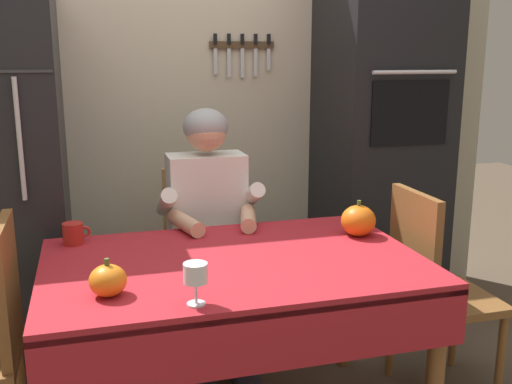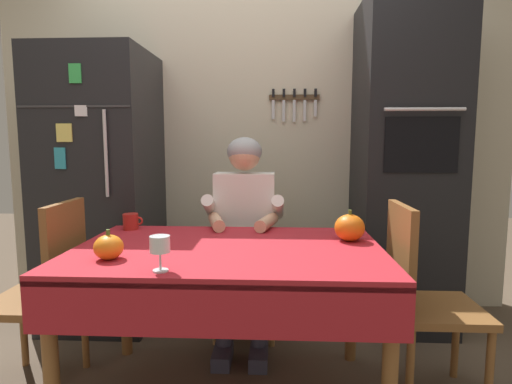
{
  "view_description": "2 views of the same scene",
  "coord_description": "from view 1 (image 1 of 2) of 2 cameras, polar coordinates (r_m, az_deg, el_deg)",
  "views": [
    {
      "loc": [
        -0.49,
        -1.95,
        1.49
      ],
      "look_at": [
        0.11,
        0.19,
        0.97
      ],
      "focal_mm": 41.83,
      "sensor_mm": 36.0,
      "label": 1
    },
    {
      "loc": [
        0.22,
        -1.74,
        1.22
      ],
      "look_at": [
        0.12,
        0.21,
        0.98
      ],
      "focal_mm": 29.07,
      "sensor_mm": 36.0,
      "label": 2
    }
  ],
  "objects": [
    {
      "name": "seated_person",
      "position": [
        2.79,
        -4.44,
        -2.56
      ],
      "size": [
        0.47,
        0.55,
        1.25
      ],
      "color": "#38384C",
      "rests_on": "ground"
    },
    {
      "name": "chair_behind_person",
      "position": [
        3.03,
        -5.07,
        -5.74
      ],
      "size": [
        0.4,
        0.4,
        0.93
      ],
      "color": "tan",
      "rests_on": "ground"
    },
    {
      "name": "pumpkin_large",
      "position": [
        1.96,
        -13.98,
        -8.2
      ],
      "size": [
        0.12,
        0.12,
        0.12
      ],
      "color": "orange",
      "rests_on": "dining_table"
    },
    {
      "name": "wall_oven",
      "position": [
        3.36,
        11.78,
        5.36
      ],
      "size": [
        0.6,
        0.64,
        2.1
      ],
      "color": "black",
      "rests_on": "ground"
    },
    {
      "name": "back_wall_assembly",
      "position": [
        3.35,
        -6.51,
        9.82
      ],
      "size": [
        3.7,
        0.13,
        2.6
      ],
      "color": "beige",
      "rests_on": "ground"
    },
    {
      "name": "chair_right_side",
      "position": [
        2.72,
        16.49,
        -8.49
      ],
      "size": [
        0.4,
        0.4,
        0.93
      ],
      "color": "brown",
      "rests_on": "ground"
    },
    {
      "name": "pumpkin_medium",
      "position": [
        2.54,
        9.76,
        -2.71
      ],
      "size": [
        0.15,
        0.15,
        0.15
      ],
      "color": "orange",
      "rests_on": "dining_table"
    },
    {
      "name": "dining_table",
      "position": [
        2.25,
        -1.98,
        -8.63
      ],
      "size": [
        1.4,
        0.9,
        0.74
      ],
      "color": "brown",
      "rests_on": "ground"
    },
    {
      "name": "coffee_mug",
      "position": [
        2.51,
        -17.05,
        -3.81
      ],
      "size": [
        0.11,
        0.08,
        0.09
      ],
      "color": "#B2231E",
      "rests_on": "dining_table"
    },
    {
      "name": "wine_glass",
      "position": [
        1.83,
        -5.81,
        -7.9
      ],
      "size": [
        0.08,
        0.08,
        0.13
      ],
      "color": "white",
      "rests_on": "dining_table"
    }
  ]
}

